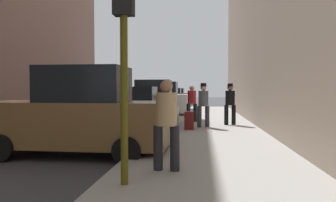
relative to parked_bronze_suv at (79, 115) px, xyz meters
name	(u,v)px	position (x,y,z in m)	size (l,w,h in m)	color
ground_plane	(6,146)	(-2.65, 1.04, -1.03)	(120.00, 120.00, 0.00)	#38383A
sidewalk	(211,148)	(3.35, 1.04, -0.96)	(4.00, 40.00, 0.15)	gray
parked_bronze_suv	(79,115)	(0.00, 0.00, 0.00)	(4.63, 2.11, 2.25)	brown
parked_dark_green_sedan	(130,109)	(0.00, 5.78, -0.18)	(4.21, 2.08, 1.79)	#193828
parked_white_van	(151,100)	(0.00, 11.83, 0.00)	(4.63, 2.13, 2.25)	silver
parked_black_suv	(162,98)	(0.00, 16.97, 0.00)	(4.66, 2.18, 2.25)	black
parked_red_hatchback	(169,98)	(0.00, 22.82, -0.18)	(4.20, 2.06, 1.79)	#B2191E
parked_blue_sedan	(174,97)	(0.00, 27.94, -0.18)	(4.25, 2.15, 1.79)	navy
fire_hydrant	(176,113)	(1.80, 8.52, -0.54)	(0.42, 0.22, 0.70)	red
traffic_light	(124,21)	(1.85, -2.87, 1.73)	(0.32, 0.32, 3.60)	#514C0F
pedestrian_with_beanie	(203,103)	(3.15, 5.22, 0.10)	(0.52, 0.46, 1.78)	#333338
pedestrian_in_tan_coat	(166,120)	(2.43, -1.90, 0.07)	(0.51, 0.43, 1.71)	black
pedestrian_in_red_jacket	(192,101)	(2.62, 7.46, 0.07)	(0.50, 0.41, 1.71)	black
pedestrian_with_fedora	(230,102)	(4.29, 6.22, 0.10)	(0.52, 0.46, 1.78)	black
rolling_suitcase	(189,120)	(2.61, 4.52, -0.54)	(0.37, 0.57, 1.04)	#591414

